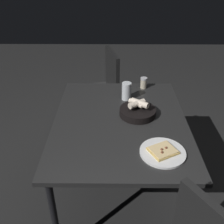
{
  "coord_description": "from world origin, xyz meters",
  "views": [
    {
      "loc": [
        -1.48,
        0.04,
        1.71
      ],
      "look_at": [
        -0.02,
        0.06,
        0.8
      ],
      "focal_mm": 41.78,
      "sensor_mm": 36.0,
      "label": 1
    }
  ],
  "objects": [
    {
      "name": "chair_far",
      "position": [
        0.94,
        0.18,
        0.5
      ],
      "size": [
        0.54,
        0.54,
        0.87
      ],
      "color": "#2B2B2B",
      "rests_on": "ground"
    },
    {
      "name": "pepper_shaker",
      "position": [
        0.49,
        -0.2,
        0.76
      ],
      "size": [
        0.06,
        0.06,
        0.09
      ],
      "color": "#BFB299",
      "rests_on": "dining_table"
    },
    {
      "name": "pizza_plate",
      "position": [
        -0.34,
        -0.24,
        0.73
      ],
      "size": [
        0.26,
        0.26,
        0.04
      ],
      "color": "white",
      "rests_on": "dining_table"
    },
    {
      "name": "ground",
      "position": [
        0.0,
        0.0,
        0.0
      ],
      "size": [
        8.0,
        8.0,
        0.0
      ],
      "primitive_type": "plane",
      "color": "black"
    },
    {
      "name": "beer_glass",
      "position": [
        0.29,
        -0.05,
        0.78
      ],
      "size": [
        0.07,
        0.07,
        0.14
      ],
      "color": "silver",
      "rests_on": "dining_table"
    },
    {
      "name": "bread_basket",
      "position": [
        0.07,
        -0.12,
        0.76
      ],
      "size": [
        0.25,
        0.25,
        0.12
      ],
      "color": "black",
      "rests_on": "dining_table"
    },
    {
      "name": "dining_table",
      "position": [
        0.0,
        0.0,
        0.66
      ],
      "size": [
        1.15,
        0.9,
        0.72
      ],
      "color": "black",
      "rests_on": "ground"
    }
  ]
}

